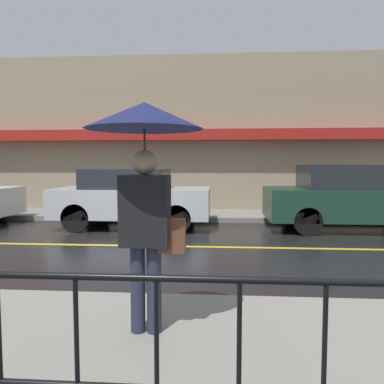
# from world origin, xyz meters

# --- Properties ---
(ground_plane) EXTENTS (80.00, 80.00, 0.00)m
(ground_plane) POSITION_xyz_m (0.00, 0.00, 0.00)
(ground_plane) COLOR black
(sidewalk_far) EXTENTS (28.00, 2.05, 0.14)m
(sidewalk_far) POSITION_xyz_m (0.00, 4.15, 0.07)
(sidewalk_far) COLOR gray
(sidewalk_far) RESTS_ON ground_plane
(lane_marking) EXTENTS (25.20, 0.12, 0.01)m
(lane_marking) POSITION_xyz_m (0.00, 0.00, 0.00)
(lane_marking) COLOR gold
(lane_marking) RESTS_ON ground_plane
(building_storefront) EXTENTS (28.00, 0.85, 5.27)m
(building_storefront) POSITION_xyz_m (0.00, 5.29, 2.63)
(building_storefront) COLOR gray
(building_storefront) RESTS_ON ground_plane
(pedestrian) EXTENTS (1.03, 1.03, 2.04)m
(pedestrian) POSITION_xyz_m (1.58, -4.12, 1.76)
(pedestrian) COLOR #23283D
(pedestrian) RESTS_ON sidewalk_near
(car_silver) EXTENTS (3.97, 1.84, 1.52)m
(car_silver) POSITION_xyz_m (-0.04, 2.22, 0.79)
(car_silver) COLOR #B2B5BA
(car_silver) RESTS_ON ground_plane
(car_dark_green) EXTENTS (4.43, 1.85, 1.63)m
(car_dark_green) POSITION_xyz_m (5.60, 2.22, 0.82)
(car_dark_green) COLOR #193828
(car_dark_green) RESTS_ON ground_plane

